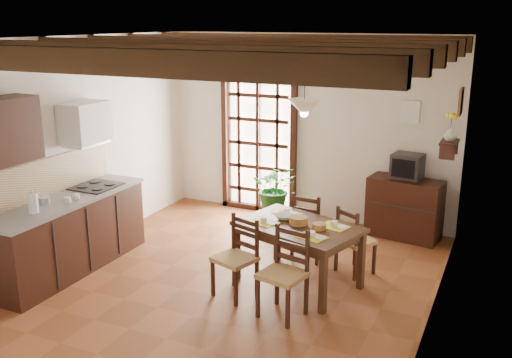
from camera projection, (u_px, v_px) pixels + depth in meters
The scene contains 25 objects.
ground_plane at pixel (234, 279), 6.81m from camera, with size 5.00×5.00×0.00m, color brown.
room_shell at pixel (233, 129), 6.32m from camera, with size 4.52×5.02×2.81m.
ceiling_beams at pixel (232, 48), 6.08m from camera, with size 4.50×4.34×0.20m.
french_door at pixel (259, 139), 8.95m from camera, with size 1.26×0.11×2.32m.
kitchen_counter at pixel (69, 233), 6.95m from camera, with size 0.64×2.25×1.38m.
upper_cabinet at pixel (2, 131), 6.01m from camera, with size 0.35×0.80×0.70m, color black.
range_hood at pixel (85, 123), 7.12m from camera, with size 0.38×0.60×0.54m.
counter_items at pixel (71, 193), 6.89m from camera, with size 0.50×1.43×0.25m.
dining_table at pixel (298, 232), 6.52m from camera, with size 1.55×1.22×0.73m.
chair_near_left at pixel (236, 272), 6.33m from camera, with size 0.52×0.50×0.90m.
chair_near_right at pixel (283, 290), 5.90m from camera, with size 0.51×0.49×0.94m.
chair_far_left at pixel (310, 238), 7.33m from camera, with size 0.45×0.43×0.90m.
chair_far_right at pixel (354, 253), 6.91m from camera, with size 0.52×0.51×0.84m.
table_setting at pixel (299, 224), 6.49m from camera, with size 0.99×0.66×0.09m.
table_bowl at pixel (285, 217), 6.67m from camera, with size 0.22×0.22×0.05m, color white.
sideboard at pixel (404, 208), 8.01m from camera, with size 1.00×0.45×0.85m, color black.
crt_tv at pixel (407, 166), 7.84m from camera, with size 0.44×0.41×0.34m.
fuse_box at pixel (410, 112), 7.90m from camera, with size 0.25×0.03×0.32m, color white.
plant_pot at pixel (275, 216), 8.66m from camera, with size 0.34×0.34×0.21m, color maroon.
potted_plant at pixel (275, 187), 8.54m from camera, with size 1.72×1.48×1.92m, color #144C19.
wall_shelf at pixel (449, 145), 6.93m from camera, with size 0.20×0.42×0.20m.
shelf_vase at pixel (450, 134), 6.90m from camera, with size 0.15×0.15×0.15m, color #B2BFB2.
shelf_flowers at pixel (452, 117), 6.84m from camera, with size 0.14×0.14×0.36m.
framed_picture at pixel (461, 101), 6.75m from camera, with size 0.03×0.32×0.32m.
pendant_lamp at pixel (304, 106), 6.22m from camera, with size 0.36×0.36×0.84m.
Camera 1 is at (2.85, -5.55, 3.00)m, focal length 40.00 mm.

